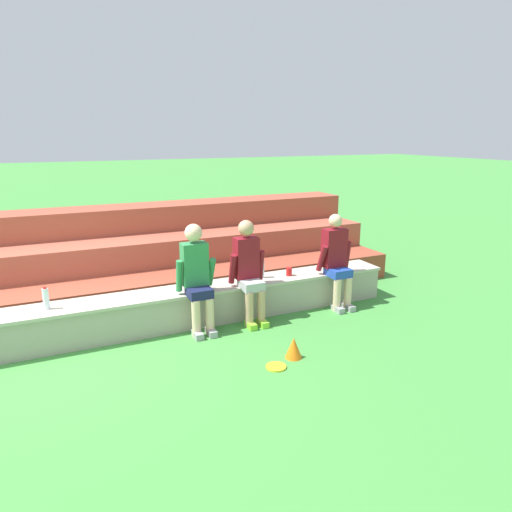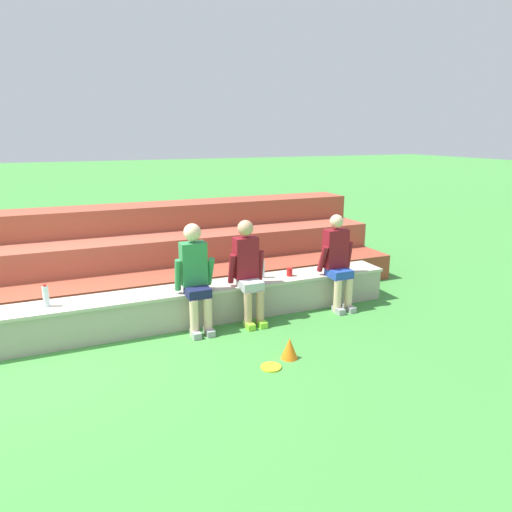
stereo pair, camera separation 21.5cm
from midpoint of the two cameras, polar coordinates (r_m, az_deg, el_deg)
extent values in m
plane|color=#428E3D|center=(6.05, -22.94, -10.84)|extent=(80.00, 80.00, 0.00)
cube|color=#A8A08E|center=(6.18, -23.19, -7.87)|extent=(9.42, 0.49, 0.48)
cube|color=#BCB39F|center=(6.10, -23.41, -5.89)|extent=(9.46, 0.53, 0.04)
cube|color=#99422E|center=(7.05, -23.22, -5.35)|extent=(11.02, 0.76, 0.43)
cube|color=#A54E3A|center=(7.70, -23.42, -2.03)|extent=(11.02, 0.76, 0.86)
cube|color=#A04935|center=(8.38, -23.59, 0.77)|extent=(11.02, 0.76, 1.28)
cylinder|color=beige|center=(5.96, -6.54, -7.54)|extent=(0.11, 0.11, 0.48)
cylinder|color=beige|center=(6.01, -4.88, -7.30)|extent=(0.11, 0.11, 0.48)
cube|color=#99999E|center=(6.00, -6.37, -9.45)|extent=(0.10, 0.22, 0.08)
cube|color=#99999E|center=(6.05, -4.71, -9.21)|extent=(0.10, 0.22, 0.08)
cube|color=#191E47|center=(5.99, -6.13, -4.36)|extent=(0.29, 0.31, 0.12)
cube|color=#2D7F47|center=(6.03, -6.65, -0.92)|extent=(0.33, 0.20, 0.56)
sphere|color=beige|center=(5.94, -6.77, 2.90)|extent=(0.22, 0.22, 0.22)
cylinder|color=#2D7F47|center=(6.00, -8.52, -2.33)|extent=(0.08, 0.15, 0.43)
cylinder|color=#2D7F47|center=(6.11, -4.64, -1.89)|extent=(0.08, 0.25, 0.42)
cylinder|color=tan|center=(6.18, 0.02, -6.60)|extent=(0.11, 0.11, 0.48)
cylinder|color=tan|center=(6.24, 1.49, -6.38)|extent=(0.11, 0.11, 0.48)
cube|color=#8CD833|center=(6.22, 0.16, -8.46)|extent=(0.10, 0.22, 0.08)
cube|color=#8CD833|center=(6.28, 1.63, -8.21)|extent=(0.10, 0.22, 0.08)
cube|color=#B2B2B7|center=(6.22, 0.29, -3.54)|extent=(0.28, 0.32, 0.12)
cube|color=maroon|center=(6.27, -0.30, -0.21)|extent=(0.31, 0.20, 0.56)
sphere|color=tan|center=(6.18, -0.31, 3.43)|extent=(0.21, 0.21, 0.21)
cylinder|color=maroon|center=(6.21, -2.00, -1.56)|extent=(0.08, 0.19, 0.43)
cylinder|color=maroon|center=(6.36, 1.50, -1.15)|extent=(0.08, 0.14, 0.43)
cylinder|color=beige|center=(6.80, 10.83, -4.84)|extent=(0.11, 0.11, 0.48)
cylinder|color=beige|center=(6.90, 12.13, -4.61)|extent=(0.11, 0.11, 0.48)
cube|color=#99999E|center=(6.84, 10.94, -6.54)|extent=(0.10, 0.22, 0.08)
cube|color=#99999E|center=(6.94, 12.22, -6.29)|extent=(0.10, 0.22, 0.08)
cube|color=#2347B2|center=(6.86, 11.00, -2.06)|extent=(0.30, 0.32, 0.12)
cube|color=maroon|center=(6.87, 10.57, 0.91)|extent=(0.34, 0.20, 0.56)
sphere|color=beige|center=(6.79, 10.73, 4.19)|extent=(0.20, 0.20, 0.20)
cylinder|color=maroon|center=(6.77, 9.06, -0.34)|extent=(0.08, 0.23, 0.42)
cylinder|color=maroon|center=(7.01, 12.11, 0.03)|extent=(0.08, 0.14, 0.43)
cylinder|color=silver|center=(6.06, -23.38, -4.57)|extent=(0.07, 0.07, 0.25)
cylinder|color=red|center=(6.02, -23.51, -3.33)|extent=(0.04, 0.04, 0.02)
cylinder|color=silver|center=(6.66, 1.71, -1.62)|extent=(0.07, 0.07, 0.25)
cylinder|color=black|center=(6.62, 1.71, -0.49)|extent=(0.04, 0.04, 0.02)
cylinder|color=red|center=(6.78, 5.03, -1.96)|extent=(0.08, 0.08, 0.12)
cylinder|color=yellow|center=(5.27, 3.04, -13.41)|extent=(0.23, 0.23, 0.02)
cone|color=orange|center=(5.43, 5.27, -11.18)|extent=(0.20, 0.20, 0.25)
camera|label=1|loc=(0.11, -89.05, 0.25)|focal=32.71mm
camera|label=2|loc=(0.11, 90.95, -0.25)|focal=32.71mm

